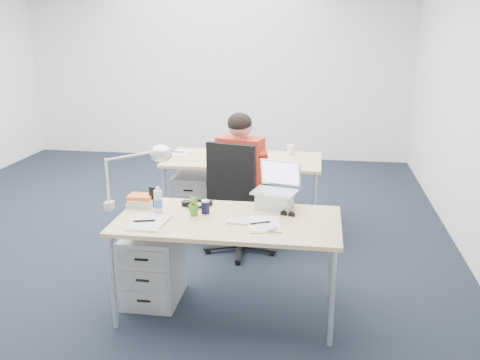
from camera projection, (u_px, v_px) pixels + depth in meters
The scene contains 24 objects.
floor at pixel (150, 238), 5.35m from camera, with size 7.00×7.00×0.00m, color black.
room at pixel (141, 64), 4.87m from camera, with size 6.02×7.02×2.80m.
desk_near at pixel (228, 225), 3.83m from camera, with size 1.60×0.80×0.73m.
desk_far at pixel (243, 163), 5.53m from camera, with size 1.60×0.80×0.73m.
office_chair at pixel (239, 221), 4.96m from camera, with size 0.82×0.82×1.08m.
seated_person at pixel (246, 180), 5.03m from camera, with size 0.52×0.77×1.30m.
drawer_pedestal_near at pixel (154, 266), 4.12m from camera, with size 0.40×0.50×0.55m, color #A6AAAC.
drawer_pedestal_far at pixel (195, 199), 5.69m from camera, with size 0.40×0.50×0.55m, color #A6AAAC.
silver_laptop at pixel (275, 186), 4.01m from camera, with size 0.32×0.25×0.34m, color silver, non-canonical shape.
wireless_keyboard at pixel (247, 222), 3.74m from camera, with size 0.28×0.11×0.01m, color white.
computer_mouse at pixel (272, 228), 3.60m from camera, with size 0.07×0.11×0.04m, color white.
headphones at pixel (197, 203), 4.10m from camera, with size 0.24×0.19×0.04m, color black, non-canonical shape.
can_koozie at pixel (205, 207), 3.92m from camera, with size 0.06×0.06×0.10m, color #121238.
water_bottle at pixel (158, 200), 3.90m from camera, with size 0.06×0.06×0.20m, color silver.
bear_figurine at pixel (194, 206), 3.87m from camera, with size 0.08×0.06×0.15m, color #327820, non-canonical shape.
book_stack at pixel (141, 201), 4.07m from camera, with size 0.19×0.15×0.09m, color silver.
cordless_phone at pixel (152, 197), 4.06m from camera, with size 0.04×0.03×0.16m, color black.
papers_left at pixel (147, 222), 3.73m from camera, with size 0.23×0.32×0.01m, color #F1E08B.
papers_right at pixel (263, 224), 3.70m from camera, with size 0.21×0.30×0.01m, color #F1E08B.
sunglasses at pixel (288, 214), 3.87m from camera, with size 0.11×0.05×0.03m, color black, non-canonical shape.
desk_lamp at pixel (128, 176), 3.90m from camera, with size 0.47×0.17×0.54m, color silver, non-canonical shape.
dark_laptop at pixel (230, 153), 5.27m from camera, with size 0.30×0.29×0.22m, color black, non-canonical shape.
far_cup at pixel (291, 150), 5.64m from camera, with size 0.08×0.08×0.11m, color white.
far_papers at pixel (180, 153), 5.73m from camera, with size 0.20×0.28×0.01m, color white.
Camera 1 is at (1.64, -4.78, 2.08)m, focal length 40.00 mm.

